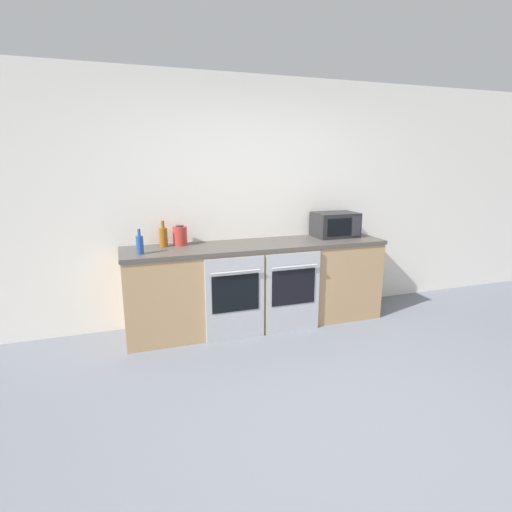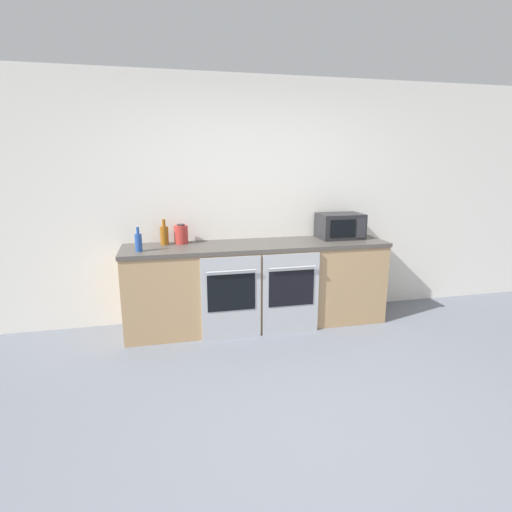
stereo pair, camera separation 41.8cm
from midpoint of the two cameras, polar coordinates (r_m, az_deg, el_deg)
The scene contains 9 objects.
ground_plane at distance 2.91m, azimuth 13.79°, elevation -23.36°, with size 16.00×16.00×0.00m, color slate.
wall_back at distance 4.41m, azimuth 1.97°, elevation 7.84°, with size 10.00×0.06×2.60m.
counter_back at distance 4.27m, azimuth 3.02°, elevation -4.08°, with size 2.76×0.63×0.89m.
oven_left at distance 3.90m, azimuth -0.48°, elevation -6.05°, with size 0.59×0.06×0.84m.
oven_right at distance 4.07m, azimuth 7.96°, elevation -5.36°, with size 0.59×0.06×0.84m.
microwave at distance 4.57m, azimuth 14.50°, elevation 4.16°, with size 0.48×0.35×0.28m.
bottle_blue at distance 3.87m, azimuth -13.52°, elevation 1.94°, with size 0.07×0.07×0.23m.
bottle_amber at distance 4.14m, azimuth -10.17°, elevation 2.97°, with size 0.08×0.08×0.26m.
kettle at distance 4.17m, azimuth -7.85°, elevation 3.07°, with size 0.14×0.14×0.20m.
Camera 2 is at (-0.92, -2.12, 1.72)m, focal length 28.00 mm.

